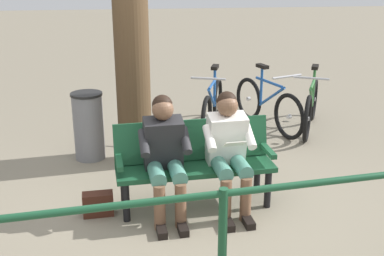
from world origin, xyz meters
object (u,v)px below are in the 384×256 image
(handbag, at_px, (98,204))
(bicycle_green, at_px, (212,107))
(person_reading, at_px, (229,147))
(person_companion, at_px, (165,152))
(tree_trunk, at_px, (130,18))
(bench, at_px, (194,158))
(bicycle_blue, at_px, (268,105))
(bicycle_orange, at_px, (311,106))
(litter_bin, at_px, (89,126))

(handbag, xyz_separation_m, bicycle_green, (-1.52, -2.37, 0.24))
(person_reading, bearing_deg, person_companion, -0.05)
(tree_trunk, relative_size, bicycle_green, 2.20)
(bench, xyz_separation_m, tree_trunk, (0.59, -1.17, 1.27))
(person_reading, distance_m, bicycle_green, 2.38)
(bicycle_green, bearing_deg, bench, 4.34)
(person_companion, height_order, bicycle_green, person_companion)
(bench, xyz_separation_m, bicycle_blue, (-1.37, -2.20, -0.15))
(person_companion, distance_m, tree_trunk, 1.78)
(person_reading, height_order, person_companion, same)
(person_reading, xyz_separation_m, person_companion, (0.64, 0.05, -0.00))
(handbag, relative_size, bicycle_orange, 0.19)
(bicycle_orange, bearing_deg, tree_trunk, -46.08)
(bench, xyz_separation_m, person_companion, (0.31, 0.19, 0.16))
(bench, relative_size, handbag, 5.44)
(tree_trunk, distance_m, litter_bin, 1.48)
(bench, xyz_separation_m, handbag, (0.98, 0.16, -0.39))
(bench, height_order, handbag, bench)
(bench, height_order, person_companion, person_companion)
(bicycle_orange, height_order, bicycle_blue, same)
(bicycle_green, bearing_deg, person_reading, 12.96)
(bicycle_green, bearing_deg, tree_trunk, -29.17)
(person_companion, bearing_deg, handbag, -7.10)
(handbag, bearing_deg, bench, -170.78)
(bicycle_orange, bearing_deg, bicycle_blue, -77.77)
(handbag, bearing_deg, person_companion, 177.45)
(litter_bin, bearing_deg, person_reading, 135.26)
(litter_bin, relative_size, bicycle_blue, 0.54)
(bicycle_orange, bearing_deg, person_reading, -12.14)
(handbag, height_order, tree_trunk, tree_trunk)
(bicycle_green, bearing_deg, bicycle_blue, 106.87)
(person_reading, bearing_deg, litter_bin, -49.29)
(tree_trunk, bearing_deg, bicycle_orange, -160.96)
(person_companion, xyz_separation_m, bicycle_orange, (-2.29, -2.25, -0.30))
(bench, relative_size, person_companion, 1.36)
(person_reading, height_order, bicycle_green, person_reading)
(handbag, relative_size, bicycle_green, 0.19)
(person_reading, distance_m, handbag, 1.42)
(person_reading, bearing_deg, bicycle_orange, -131.57)
(person_reading, xyz_separation_m, tree_trunk, (0.92, -1.31, 1.12))
(handbag, xyz_separation_m, tree_trunk, (-0.39, -1.33, 1.66))
(person_companion, bearing_deg, tree_trunk, -82.78)
(bicycle_blue, relative_size, bicycle_green, 0.99)
(bicycle_orange, relative_size, bicycle_green, 0.96)
(bicycle_orange, distance_m, bicycle_blue, 0.63)
(person_companion, bearing_deg, bench, -152.99)
(handbag, distance_m, litter_bin, 1.55)
(handbag, bearing_deg, bicycle_blue, -134.95)
(litter_bin, relative_size, bicycle_orange, 0.56)
(litter_bin, bearing_deg, bicycle_blue, -161.56)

